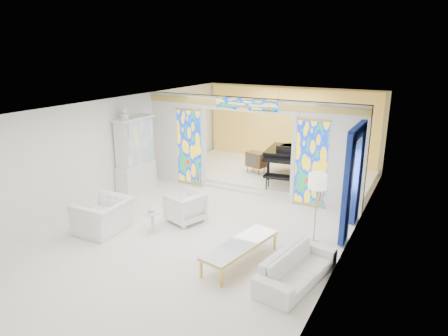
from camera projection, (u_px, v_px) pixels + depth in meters
The scene contains 23 objects.
floor at pixel (215, 216), 10.88m from camera, with size 12.00×12.00×0.00m, color white.
ceiling at pixel (215, 106), 10.01m from camera, with size 7.00×12.00×0.02m, color white.
wall_back at pixel (291, 126), 15.51m from camera, with size 7.00×0.02×3.00m, color silver.
wall_left at pixel (114, 148), 12.03m from camera, with size 0.02×12.00×3.00m, color silver.
wall_right at pixel (352, 184), 8.87m from camera, with size 0.02×12.00×3.00m, color silver.
partition_wall at pixel (247, 142), 12.09m from camera, with size 7.00×0.22×3.00m.
stained_glass_left at pixel (189, 147), 13.02m from camera, with size 0.90×0.04×2.40m, color gold.
stained_glass_right at pixel (311, 163), 11.18m from camera, with size 0.90×0.04×2.40m, color gold.
stained_glass_transom at pixel (247, 104), 11.66m from camera, with size 2.00×0.04×0.34m, color gold.
alcove_platform at pixel (271, 173), 14.31m from camera, with size 6.80×3.80×0.18m, color white.
gold_curtain_back at pixel (290, 126), 15.41m from camera, with size 6.70×0.10×2.90m, color #F0CB53.
chandelier at pixel (278, 105), 13.43m from camera, with size 0.48×0.48×0.30m, color gold.
blue_drapes at pixel (354, 172), 9.48m from camera, with size 0.14×1.85×2.65m.
china_cabinet at pixel (135, 155), 12.50m from camera, with size 0.56×1.46×2.72m.
armchair_left at pixel (104, 216), 9.87m from camera, with size 1.26×1.10×0.82m, color white.
armchair_right at pixel (185, 207), 10.45m from camera, with size 0.85×0.88×0.80m, color white.
sofa at pixel (297, 268), 7.76m from camera, with size 2.04×0.80×0.60m, color silver.
side_table at pixel (152, 219), 9.86m from camera, with size 0.50×0.50×0.53m.
vase at pixel (152, 208), 9.78m from camera, with size 0.18×0.18×0.19m, color white.
coffee_table at pixel (241, 245), 8.40m from camera, with size 1.00×2.13×0.46m.
floor_lamp at pixel (317, 185), 8.92m from camera, with size 0.46×0.46×1.72m.
grand_piano at pixel (295, 153), 13.60m from camera, with size 1.95×3.03×1.15m.
tv_console at pixel (256, 160), 13.93m from camera, with size 0.73×0.58×0.74m.
Camera 1 is at (4.94, -8.74, 4.40)m, focal length 32.00 mm.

